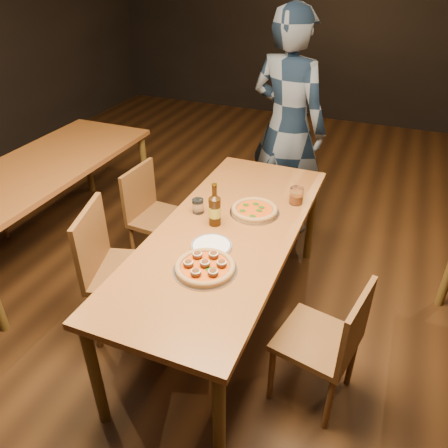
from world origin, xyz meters
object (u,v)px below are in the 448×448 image
at_px(chair_end, 282,187).
at_px(beer_bottle, 215,210).
at_px(chair_main_nw, 129,272).
at_px(chair_main_e, 317,339).
at_px(plate_stack, 211,246).
at_px(table_main, 227,240).
at_px(water_glass, 198,206).
at_px(table_left, 41,173).
at_px(chair_main_sw, 161,218).
at_px(diner, 288,127).
at_px(amber_glass, 296,196).
at_px(pizza_margherita, 255,210).
at_px(pizza_meatball, 205,267).

height_order(chair_end, beer_bottle, beer_bottle).
xyz_separation_m(chair_main_nw, chair_end, (0.54, 1.58, -0.06)).
height_order(chair_main_e, plate_stack, chair_main_e).
bearing_deg(table_main, water_glass, 154.25).
height_order(table_left, chair_main_sw, chair_main_sw).
xyz_separation_m(water_glass, diner, (0.24, 1.23, 0.14)).
height_order(chair_end, water_glass, water_glass).
bearing_deg(chair_end, chair_main_sw, -140.88).
bearing_deg(chair_main_sw, chair_main_e, -116.01).
height_order(chair_main_nw, amber_glass, chair_main_nw).
bearing_deg(beer_bottle, pizza_margherita, 50.35).
bearing_deg(chair_end, beer_bottle, -105.91).
height_order(table_left, chair_main_e, chair_main_e).
xyz_separation_m(chair_main_sw, pizza_margherita, (0.80, -0.17, 0.34)).
distance_m(chair_main_sw, amber_glass, 1.08).
height_order(chair_main_nw, beer_bottle, beer_bottle).
distance_m(table_main, beer_bottle, 0.19).
bearing_deg(pizza_margherita, table_main, -109.43).
bearing_deg(table_left, pizza_meatball, -22.06).
height_order(chair_main_sw, pizza_margherita, chair_main_sw).
bearing_deg(chair_end, amber_glass, -81.50).
bearing_deg(table_main, amber_glass, 57.57).
bearing_deg(amber_glass, table_left, -175.08).
xyz_separation_m(table_main, amber_glass, (0.30, 0.47, 0.13)).
distance_m(table_left, amber_glass, 2.01).
height_order(chair_main_sw, plate_stack, chair_main_sw).
height_order(pizza_margherita, plate_stack, pizza_margherita).
bearing_deg(table_main, pizza_margherita, 70.57).
distance_m(water_glass, diner, 1.26).
bearing_deg(pizza_meatball, water_glass, 118.64).
xyz_separation_m(chair_main_sw, plate_stack, (0.70, -0.63, 0.33)).
relative_size(chair_main_sw, diner, 0.46).
bearing_deg(beer_bottle, table_left, 170.49).
bearing_deg(water_glass, pizza_margherita, 21.00).
height_order(pizza_margherita, diner, diner).
height_order(chair_end, pizza_meatball, chair_end).
bearing_deg(table_main, beer_bottle, 161.75).
distance_m(chair_main_sw, diner, 1.27).
bearing_deg(chair_main_nw, water_glass, -52.45).
relative_size(table_main, chair_main_e, 2.38).
bearing_deg(chair_main_nw, beer_bottle, -71.27).
height_order(water_glass, amber_glass, amber_glass).
xyz_separation_m(chair_main_sw, water_glass, (0.46, -0.30, 0.37)).
height_order(table_main, chair_main_e, chair_main_e).
height_order(pizza_meatball, plate_stack, pizza_meatball).
bearing_deg(chair_main_nw, chair_main_sw, -3.16).
xyz_separation_m(plate_stack, amber_glass, (0.31, 0.68, 0.05)).
distance_m(table_main, pizza_meatball, 0.42).
relative_size(chair_main_nw, chair_main_sw, 1.11).
relative_size(water_glass, diner, 0.05).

